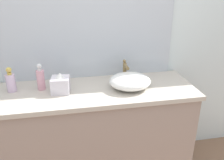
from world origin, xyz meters
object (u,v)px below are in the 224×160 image
Objects in this scene: soap_dispenser at (41,79)px; lotion_bottle at (11,81)px; tissue_box at (61,84)px; sink_basin at (130,81)px.

lotion_bottle is at bearing 178.34° from soap_dispenser.
tissue_box is at bearing -13.07° from lotion_bottle.
lotion_bottle is (-0.23, 0.01, -0.01)m from soap_dispenser.
lotion_bottle reaches higher than tissue_box.
sink_basin is 2.07× the size of tissue_box.
sink_basin is at bearing -2.50° from tissue_box.
soap_dispenser is (-0.72, 0.11, 0.03)m from sink_basin.
sink_basin is 0.96m from lotion_bottle.
lotion_bottle is 1.24× the size of tissue_box.
sink_basin is 0.73m from soap_dispenser.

